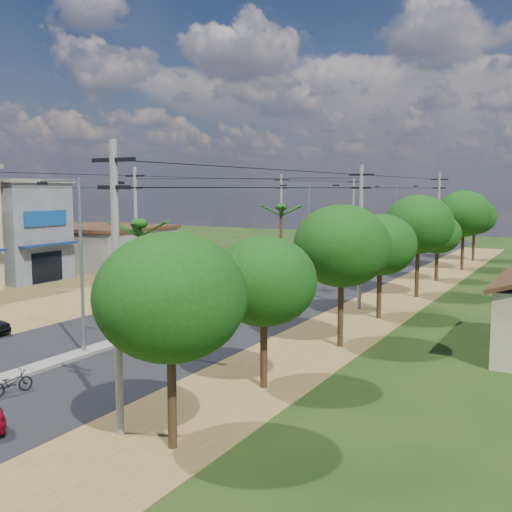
{
  "coord_description": "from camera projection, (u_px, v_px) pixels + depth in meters",
  "views": [
    {
      "loc": [
        19.76,
        -19.49,
        7.57
      ],
      "look_at": [
        0.22,
        15.78,
        3.0
      ],
      "focal_mm": 42.0,
      "sensor_mm": 36.0,
      "label": 1
    }
  ],
  "objects": [
    {
      "name": "ground",
      "position": [
        84.0,
        355.0,
        27.3
      ],
      "size": [
        160.0,
        160.0,
        0.0
      ],
      "primitive_type": "plane",
      "color": "black",
      "rests_on": "ground"
    },
    {
      "name": "road",
      "position": [
        248.0,
        301.0,
        40.34
      ],
      "size": [
        12.0,
        110.0,
        0.04
      ],
      "primitive_type": "cube",
      "color": "black",
      "rests_on": "ground"
    },
    {
      "name": "median",
      "position": [
        268.0,
        293.0,
        42.94
      ],
      "size": [
        1.0,
        90.0,
        0.18
      ],
      "primitive_type": "cube",
      "color": "#605E56",
      "rests_on": "ground"
    },
    {
      "name": "dirt_lot_west",
      "position": [
        10.0,
        298.0,
        41.48
      ],
      "size": [
        18.0,
        46.0,
        0.04
      ],
      "primitive_type": "cube",
      "color": "brown",
      "rests_on": "ground"
    },
    {
      "name": "dirt_shoulder_east",
      "position": [
        369.0,
        314.0,
        36.25
      ],
      "size": [
        5.0,
        90.0,
        0.03
      ],
      "primitive_type": "cube",
      "color": "brown",
      "rests_on": "ground"
    },
    {
      "name": "shophouse_grey",
      "position": [
        12.0,
        230.0,
        49.59
      ],
      "size": [
        9.0,
        6.4,
        8.3
      ],
      "color": "#505458",
      "rests_on": "ground"
    },
    {
      "name": "low_shed",
      "position": [
        106.0,
        246.0,
        58.05
      ],
      "size": [
        10.4,
        10.4,
        3.95
      ],
      "color": "#605E56",
      "rests_on": "ground"
    },
    {
      "name": "tree_east_a",
      "position": [
        170.0,
        297.0,
        17.01
      ],
      "size": [
        4.4,
        4.4,
        6.37
      ],
      "color": "black",
      "rests_on": "ground"
    },
    {
      "name": "tree_east_b",
      "position": [
        264.0,
        281.0,
        22.36
      ],
      "size": [
        4.0,
        4.0,
        5.83
      ],
      "color": "black",
      "rests_on": "ground"
    },
    {
      "name": "tree_east_c",
      "position": [
        342.0,
        246.0,
        28.17
      ],
      "size": [
        4.6,
        4.6,
        6.83
      ],
      "color": "black",
      "rests_on": "ground"
    },
    {
      "name": "tree_east_d",
      "position": [
        380.0,
        245.0,
        34.46
      ],
      "size": [
        4.2,
        4.2,
        6.13
      ],
      "color": "black",
      "rests_on": "ground"
    },
    {
      "name": "tree_east_e",
      "position": [
        419.0,
        224.0,
        41.23
      ],
      "size": [
        4.8,
        4.8,
        7.14
      ],
      "color": "black",
      "rests_on": "ground"
    },
    {
      "name": "tree_east_f",
      "position": [
        438.0,
        234.0,
        48.51
      ],
      "size": [
        3.8,
        3.8,
        5.52
      ],
      "color": "black",
      "rests_on": "ground"
    },
    {
      "name": "tree_east_g",
      "position": [
        464.0,
        214.0,
        55.02
      ],
      "size": [
        5.0,
        5.0,
        7.38
      ],
      "color": "black",
      "rests_on": "ground"
    },
    {
      "name": "tree_east_h",
      "position": [
        475.0,
        217.0,
        62.19
      ],
      "size": [
        4.4,
        4.4,
        6.52
      ],
      "color": "black",
      "rests_on": "ground"
    },
    {
      "name": "palm_median_near",
      "position": [
        139.0,
        229.0,
        30.16
      ],
      "size": [
        2.0,
        2.0,
        6.15
      ],
      "color": "black",
      "rests_on": "ground"
    },
    {
      "name": "palm_median_mid",
      "position": [
        281.0,
        211.0,
        44.02
      ],
      "size": [
        2.0,
        2.0,
        6.55
      ],
      "color": "black",
      "rests_on": "ground"
    },
    {
      "name": "palm_median_far",
      "position": [
        355.0,
        212.0,
        58.0
      ],
      "size": [
        2.0,
        2.0,
        5.85
      ],
      "color": "black",
      "rests_on": "ground"
    },
    {
      "name": "streetlight_near",
      "position": [
        81.0,
        251.0,
        26.76
      ],
      "size": [
        5.1,
        0.18,
        8.0
      ],
      "color": "gray",
      "rests_on": "ground"
    },
    {
      "name": "streetlight_mid",
      "position": [
        309.0,
        223.0,
        48.49
      ],
      "size": [
        5.1,
        0.18,
        8.0
      ],
      "color": "gray",
      "rests_on": "ground"
    },
    {
      "name": "streetlight_far",
      "position": [
        395.0,
        212.0,
        70.22
      ],
      "size": [
        5.1,
        0.18,
        8.0
      ],
      "color": "gray",
      "rests_on": "ground"
    },
    {
      "name": "utility_pole_w_b",
      "position": [
        136.0,
        230.0,
        40.57
      ],
      "size": [
        1.6,
        0.24,
        9.0
      ],
      "color": "#605E56",
      "rests_on": "ground"
    },
    {
      "name": "utility_pole_w_c",
      "position": [
        281.0,
        217.0,
        59.69
      ],
      "size": [
        1.6,
        0.24,
        9.0
      ],
      "color": "#605E56",
      "rests_on": "ground"
    },
    {
      "name": "utility_pole_w_d",
      "position": [
        353.0,
        210.0,
        77.94
      ],
      "size": [
        1.6,
        0.24,
        9.0
      ],
      "color": "#605E56",
      "rests_on": "ground"
    },
    {
      "name": "utility_pole_e_a",
      "position": [
        117.0,
        283.0,
        17.94
      ],
      "size": [
        1.6,
        0.24,
        9.0
      ],
      "color": "#605E56",
      "rests_on": "ground"
    },
    {
      "name": "utility_pole_e_b",
      "position": [
        360.0,
        234.0,
        37.06
      ],
      "size": [
        1.6,
        0.24,
        9.0
      ],
      "color": "#605E56",
      "rests_on": "ground"
    },
    {
      "name": "utility_pole_e_c",
      "position": [
        438.0,
        218.0,
        56.18
      ],
      "size": [
        1.6,
        0.24,
        9.0
      ],
      "color": "#605E56",
      "rests_on": "ground"
    },
    {
      "name": "car_silver_mid",
      "position": [
        286.0,
        289.0,
        40.88
      ],
      "size": [
        2.08,
        4.54,
        1.44
      ],
      "primitive_type": "imported",
      "rotation": [
        0.0,
        0.0,
        3.01
      ],
      "color": "#ABAFB3",
      "rests_on": "ground"
    },
    {
      "name": "car_white_far",
      "position": [
        243.0,
        271.0,
        49.58
      ],
      "size": [
        3.96,
        5.51,
        1.48
      ],
      "primitive_type": "imported",
      "rotation": [
        0.0,
        0.0,
        -0.42
      ],
      "color": "silver",
      "rests_on": "ground"
    },
    {
      "name": "moto_rider_east",
      "position": [
        11.0,
        384.0,
        21.93
      ],
      "size": [
        0.87,
        1.73,
        0.87
      ],
      "primitive_type": "imported",
      "rotation": [
        0.0,
        0.0,
        2.95
      ],
      "color": "black",
      "rests_on": "ground"
    },
    {
      "name": "moto_rider_west_a",
      "position": [
        213.0,
        295.0,
        40.03
      ],
      "size": [
        1.02,
        1.79,
        0.89
      ],
      "primitive_type": "imported",
      "rotation": [
        0.0,
        0.0,
        -0.27
      ],
      "color": "black",
      "rests_on": "ground"
    },
    {
      "name": "moto_rider_west_b",
      "position": [
        300.0,
        272.0,
        50.48
      ],
      "size": [
        0.79,
        1.82,
        1.06
      ],
      "primitive_type": "imported",
      "rotation": [
        0.0,
        0.0,
        0.17
      ],
      "color": "black",
      "rests_on": "ground"
    }
  ]
}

